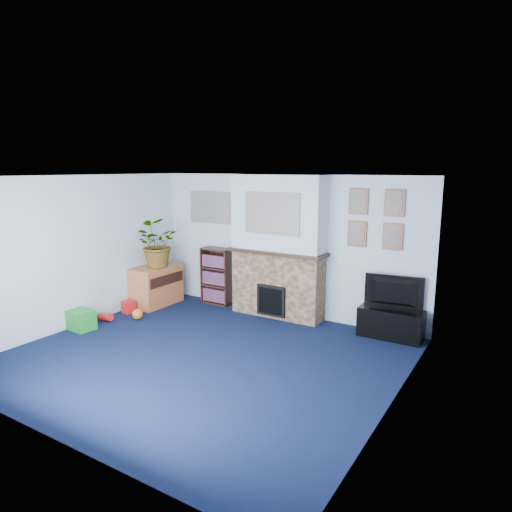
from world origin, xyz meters
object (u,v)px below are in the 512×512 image
Objects in this scene: television at (393,293)px; sideboard at (156,286)px; bookshelf at (217,277)px; tv_stand at (391,323)px.

television reaches higher than sideboard.
television is at bearing -0.99° from bookshelf.
tv_stand is at bearing 7.83° from sideboard.
bookshelf is (-3.27, 0.06, -0.19)m from television.
tv_stand is 1.09× the size of television.
bookshelf is (-3.27, 0.08, 0.28)m from tv_stand.
television is 0.82× the size of bookshelf.
sideboard is at bearing -172.17° from tv_stand.
television is at bearing 8.10° from sideboard.
tv_stand is 1.01× the size of sideboard.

